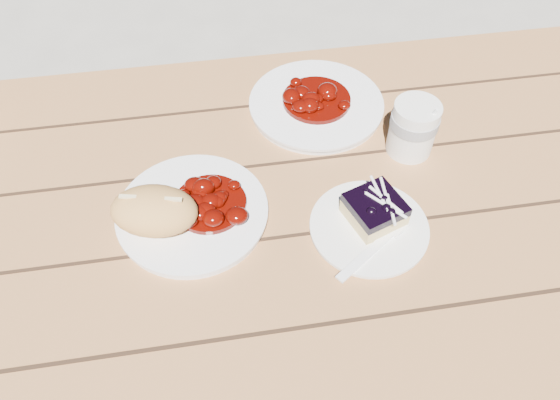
{
  "coord_description": "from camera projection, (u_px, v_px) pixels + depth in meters",
  "views": [
    {
      "loc": [
        -0.09,
        -0.58,
        1.47
      ],
      "look_at": [
        -0.01,
        -0.05,
        0.81
      ],
      "focal_mm": 35.0,
      "sensor_mm": 36.0,
      "label": 1
    }
  ],
  "objects": [
    {
      "name": "main_plate",
      "position": [
        193.0,
        213.0,
        0.9
      ],
      "size": [
        0.24,
        0.24,
        0.02
      ],
      "primitive_type": "cylinder",
      "color": "white",
      "rests_on": "picnic_table"
    },
    {
      "name": "coffee_cup",
      "position": [
        413.0,
        128.0,
        0.96
      ],
      "size": [
        0.08,
        0.08,
        0.1
      ],
      "primitive_type": "cylinder",
      "color": "white",
      "rests_on": "picnic_table"
    },
    {
      "name": "second_plate",
      "position": [
        316.0,
        105.0,
        1.06
      ],
      "size": [
        0.26,
        0.26,
        0.02
      ],
      "primitive_type": "cylinder",
      "color": "white",
      "rests_on": "picnic_table"
    },
    {
      "name": "second_stew",
      "position": [
        317.0,
        93.0,
        1.04
      ],
      "size": [
        0.13,
        0.13,
        0.04
      ],
      "primitive_type": null,
      "color": "#510802",
      "rests_on": "second_plate"
    },
    {
      "name": "picnic_table",
      "position": [
        279.0,
        251.0,
        1.05
      ],
      "size": [
        2.0,
        1.55,
        0.75
      ],
      "color": "brown",
      "rests_on": "ground"
    },
    {
      "name": "bread_roll",
      "position": [
        154.0,
        211.0,
        0.84
      ],
      "size": [
        0.15,
        0.12,
        0.07
      ],
      "primitive_type": "ellipsoid",
      "rotation": [
        0.0,
        0.0,
        -0.23
      ],
      "color": "tan",
      "rests_on": "main_plate"
    },
    {
      "name": "fork_dessert",
      "position": [
        366.0,
        255.0,
        0.84
      ],
      "size": [
        0.15,
        0.11,
        0.0
      ],
      "primitive_type": null,
      "rotation": [
        0.0,
        0.0,
        -0.96
      ],
      "color": "white",
      "rests_on": "dessert_plate"
    },
    {
      "name": "dessert_plate",
      "position": [
        369.0,
        228.0,
        0.88
      ],
      "size": [
        0.19,
        0.19,
        0.01
      ],
      "primitive_type": "cylinder",
      "color": "white",
      "rests_on": "picnic_table"
    },
    {
      "name": "blueberry_cake",
      "position": [
        375.0,
        210.0,
        0.87
      ],
      "size": [
        0.1,
        0.1,
        0.05
      ],
      "rotation": [
        0.0,
        0.0,
        0.34
      ],
      "color": "#E1C47A",
      "rests_on": "dessert_plate"
    },
    {
      "name": "ground",
      "position": [
        279.0,
        369.0,
        1.51
      ],
      "size": [
        60.0,
        60.0,
        0.0
      ],
      "primitive_type": "plane",
      "color": "gray",
      "rests_on": "ground"
    },
    {
      "name": "goulash_stew",
      "position": [
        209.0,
        198.0,
        0.88
      ],
      "size": [
        0.12,
        0.12,
        0.04
      ],
      "primitive_type": null,
      "color": "#510802",
      "rests_on": "main_plate"
    }
  ]
}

